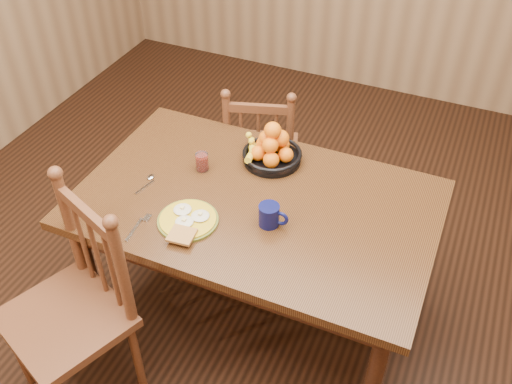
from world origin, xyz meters
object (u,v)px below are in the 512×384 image
at_px(dining_table, 256,214).
at_px(chair_far, 261,153).
at_px(coffee_mug, 270,215).
at_px(fruit_bowl, 271,150).
at_px(chair_near, 74,310).
at_px(breakfast_plate, 188,220).

xyz_separation_m(dining_table, chair_far, (-0.28, 0.71, -0.22)).
xyz_separation_m(dining_table, coffee_mug, (0.12, -0.12, 0.14)).
xyz_separation_m(chair_far, coffee_mug, (0.39, -0.82, 0.35)).
bearing_deg(fruit_bowl, chair_far, 119.29).
relative_size(dining_table, chair_far, 1.74).
xyz_separation_m(chair_near, coffee_mug, (0.65, 0.58, 0.29)).
distance_m(chair_far, breakfast_plate, 1.01).
distance_m(coffee_mug, fruit_bowl, 0.45).
distance_m(chair_near, breakfast_plate, 0.61).
distance_m(dining_table, chair_far, 0.79).
distance_m(dining_table, fruit_bowl, 0.34).
height_order(chair_near, fruit_bowl, chair_near).
xyz_separation_m(chair_far, fruit_bowl, (0.23, -0.41, 0.37)).
distance_m(chair_far, fruit_bowl, 0.59).
relative_size(chair_far, breakfast_plate, 3.14).
distance_m(dining_table, breakfast_plate, 0.34).
bearing_deg(breakfast_plate, fruit_bowl, 73.48).
relative_size(breakfast_plate, coffee_mug, 2.19).
bearing_deg(chair_near, chair_far, 101.88).
height_order(chair_far, coffee_mug, chair_far).
bearing_deg(dining_table, coffee_mug, -45.21).
bearing_deg(coffee_mug, dining_table, 134.79).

